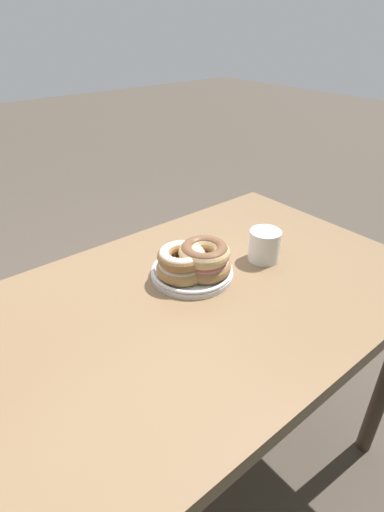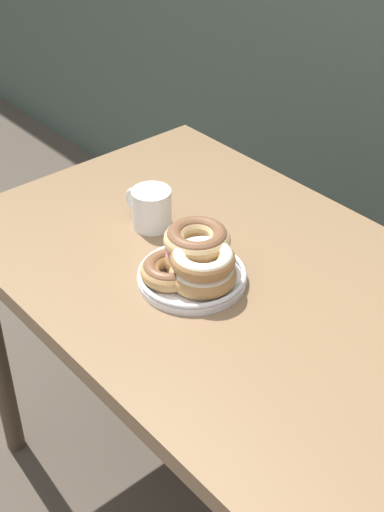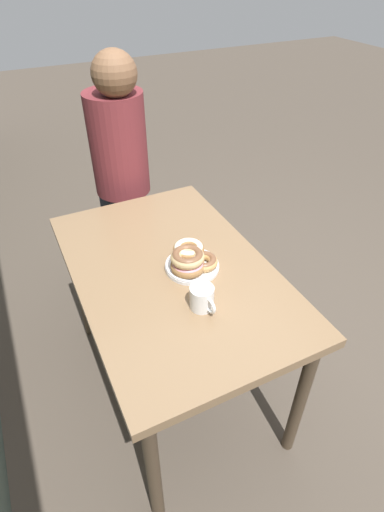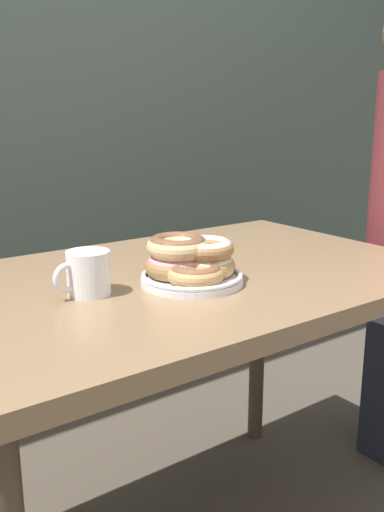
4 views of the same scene
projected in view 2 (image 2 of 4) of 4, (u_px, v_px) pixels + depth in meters
dining_table at (230, 306)px, 1.46m from camera, size 1.16×0.74×0.75m
donut_plate at (195, 261)px, 1.37m from camera, size 0.23×0.22×0.10m
coffee_mug at (151, 208)px, 1.53m from camera, size 0.12×0.09×0.09m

